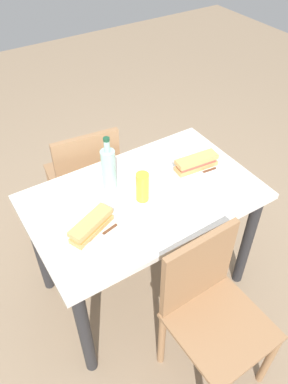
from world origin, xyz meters
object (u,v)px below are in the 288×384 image
Objects in this scene: knife_near at (203,172)px; beer_glass at (142,187)px; chair_far at (209,307)px; baguette_sandwich_near at (196,163)px; knife_far at (103,234)px; chair_near at (86,178)px; water_bottle at (109,168)px; plate_near at (196,169)px; dining_table at (144,213)px; plate_far at (92,232)px; baguette_sandwich_far at (91,226)px.

beer_glass is at bearing -2.57° from knife_near.
chair_far reaches higher than baguette_sandwich_near.
chair_near is at bearing -107.37° from knife_far.
baguette_sandwich_near is at bearing 164.29° from water_bottle.
knife_near is at bearing 177.43° from beer_glass.
chair_near is at bearing -85.91° from chair_far.
baguette_sandwich_near is at bearing 90.00° from plate_near.
dining_table is 0.36m from plate_far.
water_bottle is at bearing -133.08° from plate_far.
chair_far is at bearing 91.96° from beer_glass.
chair_far reaches higher than dining_table.
chair_far is 3.67× the size of plate_far.
chair_far is at bearing 59.27° from baguette_sandwich_near.
plate_far is (0.66, 0.10, -0.04)m from baguette_sandwich_near.
knife_near is at bearing 174.11° from dining_table.
chair_far is at bearing 124.96° from plate_far.
plate_near is at bearing -174.00° from beer_glass.
beer_glass is at bearing -157.54° from knife_far.
water_bottle is at bearing -52.27° from dining_table.
beer_glass reaches higher than knife_near.
plate_far is at bearing -55.29° from knife_far.
dining_table is at bearing -5.89° from knife_near.
baguette_sandwich_far is (0.32, 0.09, 0.17)m from dining_table.
dining_table is 0.56m from chair_far.
water_bottle is (0.11, -0.14, 0.24)m from dining_table.
chair_near is 0.72m from plate_near.
dining_table is at bearing -155.85° from knife_far.
chair_near is 0.74m from baguette_sandwich_far.
chair_far is at bearing 56.22° from knife_near.
chair_near is (0.08, -1.09, 0.00)m from chair_far.
knife_near is at bearing -171.33° from knife_far.
dining_table is 4.84× the size of plate_far.
baguette_sandwich_near is at bearing -83.18° from knife_near.
chair_near is at bearing -51.94° from baguette_sandwich_near.
chair_near is 0.65m from beer_glass.
beer_glass is (0.36, -0.02, 0.06)m from knife_near.
chair_far is 4.82× the size of knife_far.
dining_table is 0.36m from plate_near.
dining_table is at bearing 3.15° from baguette_sandwich_near.
chair_near is 4.76× the size of knife_near.
knife_far is at bearing 24.15° from dining_table.
baguette_sandwich_far is (0.24, 0.63, 0.30)m from chair_near.
baguette_sandwich_far is (0.32, -0.46, 0.30)m from chair_far.
dining_table is 6.34× the size of knife_far.
plate_near is at bearing 128.06° from chair_near.
plate_near is 1.00× the size of baguette_sandwich_near.
baguette_sandwich_far is at bearing 8.98° from baguette_sandwich_near.
knife_far is 0.61× the size of water_bottle.
plate_near is (-0.34, -0.56, 0.25)m from chair_far.
water_bottle is at bearing -123.58° from knife_far.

